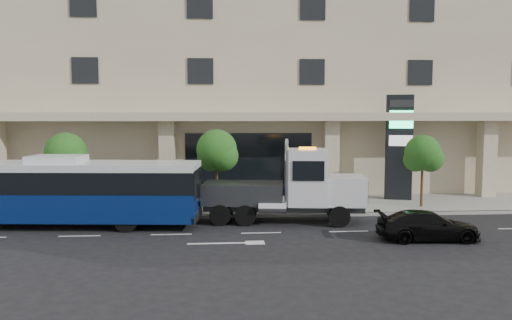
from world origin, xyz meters
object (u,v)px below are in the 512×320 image
(signage_pylon, at_px, (399,147))
(tow_truck, at_px, (291,189))
(city_bus, at_px, (58,190))
(black_sedan, at_px, (428,225))

(signage_pylon, bearing_deg, tow_truck, -128.27)
(city_bus, xyz_separation_m, black_sedan, (16.47, -3.88, -1.10))
(tow_truck, bearing_deg, city_bus, -172.12)
(city_bus, height_order, black_sedan, city_bus)
(city_bus, height_order, signage_pylon, signage_pylon)
(city_bus, bearing_deg, signage_pylon, 21.45)
(tow_truck, xyz_separation_m, signage_pylon, (7.37, 5.38, 1.70))
(city_bus, distance_m, black_sedan, 16.96)
(black_sedan, height_order, signage_pylon, signage_pylon)
(tow_truck, distance_m, signage_pylon, 9.28)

